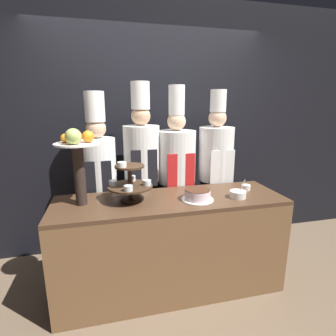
{
  "coord_description": "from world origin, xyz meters",
  "views": [
    {
      "loc": [
        -0.52,
        -1.78,
        1.69
      ],
      "look_at": [
        0.0,
        0.41,
        1.13
      ],
      "focal_mm": 28.0,
      "sensor_mm": 36.0,
      "label": 1
    }
  ],
  "objects": [
    {
      "name": "cake_round",
      "position": [
        0.22,
        0.23,
        0.93
      ],
      "size": [
        0.28,
        0.28,
        0.1
      ],
      "color": "white",
      "rests_on": "buffet_counter"
    },
    {
      "name": "chef_right",
      "position": [
        0.64,
        0.84,
        1.0
      ],
      "size": [
        0.37,
        0.37,
        1.83
      ],
      "color": "#28282D",
      "rests_on": "ground_plane"
    },
    {
      "name": "ground_plane",
      "position": [
        0.0,
        0.0,
        0.0
      ],
      "size": [
        14.0,
        14.0,
        0.0
      ],
      "primitive_type": "plane",
      "color": "brown"
    },
    {
      "name": "fruit_pedestal",
      "position": [
        -0.74,
        0.34,
        1.3
      ],
      "size": [
        0.35,
        0.35,
        0.63
      ],
      "color": "#2D231E",
      "rests_on": "buffet_counter"
    },
    {
      "name": "chef_center_left",
      "position": [
        -0.17,
        0.84,
        1.04
      ],
      "size": [
        0.36,
        0.36,
        1.9
      ],
      "color": "black",
      "rests_on": "ground_plane"
    },
    {
      "name": "tiered_stand",
      "position": [
        -0.35,
        0.33,
        1.05
      ],
      "size": [
        0.38,
        0.38,
        0.35
      ],
      "color": "#3D2819",
      "rests_on": "buffet_counter"
    },
    {
      "name": "chef_center_right",
      "position": [
        0.19,
        0.84,
        0.98
      ],
      "size": [
        0.4,
        0.4,
        1.87
      ],
      "color": "#38332D",
      "rests_on": "ground_plane"
    },
    {
      "name": "wall_back",
      "position": [
        0.0,
        1.22,
        1.4
      ],
      "size": [
        10.0,
        0.06,
        2.8
      ],
      "color": "black",
      "rests_on": "ground_plane"
    },
    {
      "name": "buffet_counter",
      "position": [
        0.0,
        0.31,
        0.44
      ],
      "size": [
        2.0,
        0.62,
        0.88
      ],
      "color": "brown",
      "rests_on": "ground_plane"
    },
    {
      "name": "serving_bowl_near",
      "position": [
        0.58,
        0.2,
        0.92
      ],
      "size": [
        0.14,
        0.14,
        0.16
      ],
      "color": "white",
      "rests_on": "buffet_counter"
    },
    {
      "name": "cup_white",
      "position": [
        0.76,
        0.37,
        0.91
      ],
      "size": [
        0.08,
        0.08,
        0.05
      ],
      "color": "white",
      "rests_on": "buffet_counter"
    },
    {
      "name": "chef_left",
      "position": [
        -0.61,
        0.84,
        0.98
      ],
      "size": [
        0.35,
        0.35,
        1.8
      ],
      "color": "black",
      "rests_on": "ground_plane"
    }
  ]
}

